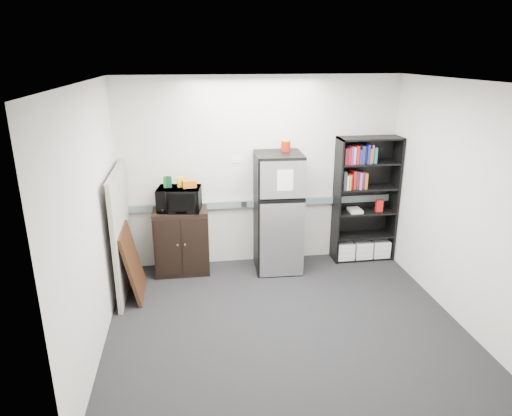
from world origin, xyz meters
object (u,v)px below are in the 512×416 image
Objects in this scene: cubicle_partition at (121,232)px; microwave at (179,199)px; refrigerator at (278,213)px; bookshelf at (365,201)px; cabinet at (182,241)px.

cubicle_partition reaches higher than microwave.
cubicle_partition is 2.12m from refrigerator.
refrigerator is (1.36, -0.06, -0.25)m from microwave.
microwave is at bearing 179.81° from refrigerator.
cubicle_partition is (-3.43, -0.49, -0.10)m from bookshelf.
bookshelf reaches higher than refrigerator.
microwave is 0.34× the size of refrigerator.
cubicle_partition is 0.89m from microwave.
microwave is (-2.69, -0.08, 0.18)m from bookshelf.
microwave reaches higher than cabinet.
bookshelf is 2.70m from microwave.
bookshelf reaches higher than cubicle_partition.
refrigerator is (1.36, -0.08, 0.38)m from cabinet.
microwave is at bearing 28.72° from cubicle_partition.
cabinet is 1.62× the size of microwave.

